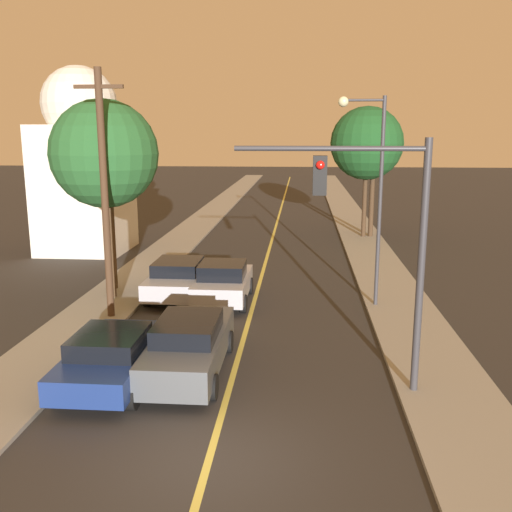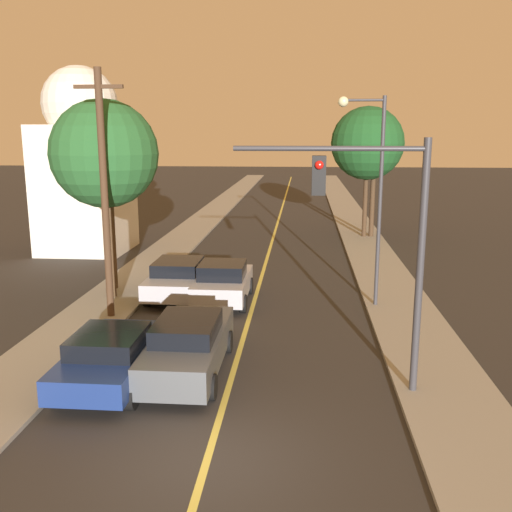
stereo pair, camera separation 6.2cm
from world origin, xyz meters
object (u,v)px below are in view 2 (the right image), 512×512
at_px(streetlamp_right, 371,175).
at_px(domed_building_left, 84,163).
at_px(tree_right_near, 368,143).
at_px(car_outer_lane_second, 179,277).
at_px(tree_right_far, 375,145).
at_px(traffic_signal_mast, 378,224).
at_px(car_near_lane_front, 189,344).
at_px(tree_left_near, 104,155).
at_px(car_outer_lane_front, 112,355).
at_px(car_near_lane_second, 223,282).
at_px(tree_left_far, 108,151).
at_px(utility_pole_left, 104,192).

xyz_separation_m(streetlamp_right, domed_building_left, (-13.97, 9.26, -0.10)).
height_order(streetlamp_right, tree_right_near, tree_right_near).
xyz_separation_m(car_outer_lane_second, tree_right_far, (8.93, 13.45, 4.81)).
bearing_deg(streetlamp_right, traffic_signal_mast, -94.83).
xyz_separation_m(car_near_lane_front, tree_left_near, (-4.35, 6.62, 4.70)).
bearing_deg(tree_right_far, car_near_lane_front, -108.98).
relative_size(traffic_signal_mast, streetlamp_right, 0.82).
relative_size(car_outer_lane_front, car_outer_lane_second, 0.95).
distance_m(car_outer_lane_second, tree_right_near, 16.62).
height_order(tree_right_near, tree_right_far, tree_right_near).
bearing_deg(tree_right_far, tree_right_near, -173.87).
height_order(traffic_signal_mast, domed_building_left, domed_building_left).
bearing_deg(car_near_lane_second, tree_right_far, 63.31).
bearing_deg(car_outer_lane_front, tree_right_far, 67.41).
bearing_deg(car_outer_lane_second, car_near_lane_second, -20.40).
xyz_separation_m(car_outer_lane_front, tree_right_far, (8.93, 21.46, 4.82)).
height_order(tree_left_far, tree_right_far, tree_right_far).
distance_m(car_outer_lane_front, tree_left_near, 9.16).
bearing_deg(car_near_lane_front, tree_left_far, 120.61).
height_order(traffic_signal_mast, tree_left_near, tree_left_near).
distance_m(tree_right_far, domed_building_left, 16.58).
bearing_deg(car_outer_lane_front, utility_pole_left, 109.15).
bearing_deg(domed_building_left, traffic_signal_mast, -50.80).
relative_size(car_near_lane_front, utility_pole_left, 0.60).
distance_m(tree_right_near, tree_right_far, 0.44).
bearing_deg(car_near_lane_front, domed_building_left, 119.05).
xyz_separation_m(car_near_lane_front, car_outer_lane_second, (-1.82, 7.21, -0.03)).
distance_m(streetlamp_right, tree_right_far, 14.45).
relative_size(car_near_lane_second, tree_left_far, 0.56).
height_order(car_outer_lane_second, tree_left_far, tree_left_far).
distance_m(utility_pole_left, domed_building_left, 12.42).
distance_m(car_outer_lane_front, traffic_signal_mast, 7.38).
height_order(tree_right_near, domed_building_left, domed_building_left).
distance_m(car_near_lane_front, streetlamp_right, 9.19).
bearing_deg(tree_right_far, utility_pole_left, -123.12).
relative_size(car_outer_lane_second, tree_left_far, 0.65).
relative_size(car_outer_lane_second, tree_right_near, 0.59).
bearing_deg(tree_right_near, car_outer_lane_second, -122.38).
bearing_deg(tree_right_near, tree_left_far, -131.38).
height_order(tree_right_far, domed_building_left, domed_building_left).
xyz_separation_m(traffic_signal_mast, tree_left_far, (-9.31, 8.58, 1.38)).
height_order(car_outer_lane_second, tree_right_far, tree_right_far).
bearing_deg(car_near_lane_front, tree_right_near, 72.05).
height_order(car_near_lane_front, tree_right_near, tree_right_near).
relative_size(car_near_lane_front, car_outer_lane_front, 1.14).
bearing_deg(tree_left_near, car_outer_lane_front, -71.23).
bearing_deg(tree_right_near, car_outer_lane_front, -111.66).
distance_m(car_near_lane_second, tree_left_near, 6.41).
xyz_separation_m(streetlamp_right, utility_pole_left, (-8.88, -2.07, -0.44)).
bearing_deg(tree_right_far, streetlamp_right, -97.19).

